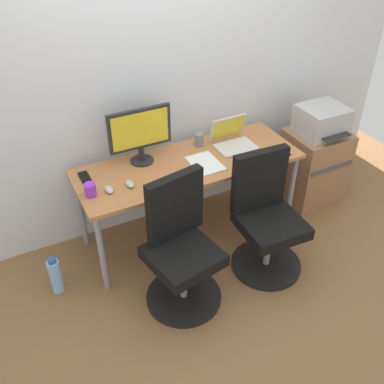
{
  "coord_description": "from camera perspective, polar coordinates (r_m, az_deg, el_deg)",
  "views": [
    {
      "loc": [
        -1.27,
        -2.54,
        2.49
      ],
      "look_at": [
        0.0,
        -0.05,
        0.46
      ],
      "focal_mm": 41.17,
      "sensor_mm": 36.0,
      "label": 1
    }
  ],
  "objects": [
    {
      "name": "ground_plane",
      "position": [
        3.77,
        -0.35,
        -5.26
      ],
      "size": [
        5.28,
        5.28,
        0.0
      ],
      "primitive_type": "plane",
      "color": "brown"
    },
    {
      "name": "back_wall",
      "position": [
        3.41,
        -3.53,
        15.56
      ],
      "size": [
        4.4,
        0.04,
        2.6
      ],
      "primitive_type": "cube",
      "color": "silver",
      "rests_on": "ground"
    },
    {
      "name": "desk",
      "position": [
        3.38,
        -0.38,
        2.96
      ],
      "size": [
        1.73,
        0.63,
        0.71
      ],
      "color": "#B77542",
      "rests_on": "ground"
    },
    {
      "name": "office_chair_left",
      "position": [
        3.0,
        -1.5,
        -7.38
      ],
      "size": [
        0.54,
        0.54,
        0.94
      ],
      "color": "black",
      "rests_on": "ground"
    },
    {
      "name": "office_chair_right",
      "position": [
        3.29,
        9.54,
        -3.48
      ],
      "size": [
        0.54,
        0.54,
        0.94
      ],
      "color": "black",
      "rests_on": "ground"
    },
    {
      "name": "side_cabinet",
      "position": [
        4.15,
        15.41,
        3.32
      ],
      "size": [
        0.49,
        0.45,
        0.67
      ],
      "color": "#996B47",
      "rests_on": "ground"
    },
    {
      "name": "printer",
      "position": [
        3.93,
        16.46,
        8.88
      ],
      "size": [
        0.38,
        0.4,
        0.24
      ],
      "color": "#B7B7B7",
      "rests_on": "side_cabinet"
    },
    {
      "name": "water_bottle_on_floor",
      "position": [
        3.36,
        -17.25,
        -10.29
      ],
      "size": [
        0.09,
        0.09,
        0.31
      ],
      "color": "#8CBFF2",
      "rests_on": "ground"
    },
    {
      "name": "desktop_monitor",
      "position": [
        3.26,
        -6.77,
        7.71
      ],
      "size": [
        0.48,
        0.18,
        0.43
      ],
      "color": "#262626",
      "rests_on": "desk"
    },
    {
      "name": "open_laptop",
      "position": [
        3.56,
        5.27,
        6.84
      ],
      "size": [
        0.31,
        0.27,
        0.22
      ],
      "color": "silver",
      "rests_on": "desk"
    },
    {
      "name": "keyboard_by_monitor",
      "position": [
        3.08,
        -2.94,
        0.82
      ],
      "size": [
        0.34,
        0.12,
        0.02
      ],
      "primitive_type": "cube",
      "color": "#B7B7B7",
      "rests_on": "desk"
    },
    {
      "name": "keyboard_by_laptop",
      "position": [
        3.38,
        8.41,
        3.94
      ],
      "size": [
        0.34,
        0.12,
        0.02
      ],
      "primitive_type": "cube",
      "color": "#2D2D2D",
      "rests_on": "desk"
    },
    {
      "name": "mouse_by_monitor",
      "position": [
        3.11,
        -8.03,
        1.05
      ],
      "size": [
        0.06,
        0.1,
        0.03
      ],
      "primitive_type": "ellipsoid",
      "color": "#B7B7B7",
      "rests_on": "desk"
    },
    {
      "name": "mouse_by_laptop",
      "position": [
        3.08,
        -10.69,
        0.33
      ],
      "size": [
        0.06,
        0.1,
        0.03
      ],
      "primitive_type": "ellipsoid",
      "color": "#B7B7B7",
      "rests_on": "desk"
    },
    {
      "name": "coffee_mug",
      "position": [
        3.05,
        -13.04,
        0.28
      ],
      "size": [
        0.08,
        0.08,
        0.09
      ],
      "primitive_type": "cylinder",
      "color": "purple",
      "rests_on": "desk"
    },
    {
      "name": "pen_cup",
      "position": [
        3.54,
        0.9,
        6.78
      ],
      "size": [
        0.07,
        0.07,
        0.1
      ],
      "primitive_type": "cylinder",
      "color": "slate",
      "rests_on": "desk"
    },
    {
      "name": "phone_near_monitor",
      "position": [
        3.54,
        11.58,
        5.15
      ],
      "size": [
        0.07,
        0.14,
        0.01
      ],
      "primitive_type": "cube",
      "color": "black",
      "rests_on": "desk"
    },
    {
      "name": "phone_near_laptop",
      "position": [
        3.26,
        -13.75,
        1.91
      ],
      "size": [
        0.07,
        0.14,
        0.01
      ],
      "primitive_type": "cube",
      "color": "black",
      "rests_on": "desk"
    },
    {
      "name": "paper_pile",
      "position": [
        3.32,
        1.72,
        3.71
      ],
      "size": [
        0.21,
        0.3,
        0.01
      ],
      "primitive_type": "cube",
      "color": "white",
      "rests_on": "desk"
    }
  ]
}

